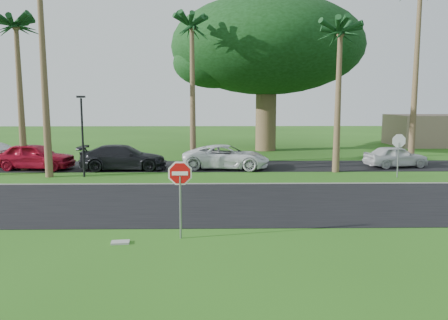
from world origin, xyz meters
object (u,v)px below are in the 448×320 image
stop_sign_far (399,147)px  car_red (35,157)px  car_dark (124,158)px  stop_sign_near (180,184)px  car_minivan (226,157)px  car_pickup (396,157)px

stop_sign_far → car_red: (-21.93, 3.23, -0.93)m
stop_sign_far → car_red: size_ratio=0.53×
car_red → car_dark: car_red is taller
car_dark → stop_sign_near: bearing=-163.5°
car_minivan → stop_sign_near: bearing=-179.5°
car_minivan → car_pickup: car_minivan is taller
stop_sign_far → car_pickup: (1.46, 3.85, -1.07)m
car_red → car_dark: (5.68, -0.22, -0.06)m
car_pickup → car_dark: bearing=82.2°
car_dark → car_pickup: bearing=-89.5°
car_red → car_dark: bearing=-86.6°
stop_sign_near → car_pickup: 19.74m
stop_sign_near → car_minivan: stop_sign_near is taller
stop_sign_near → car_pickup: (12.96, 14.85, -1.07)m
stop_sign_near → car_minivan: bearing=82.9°
stop_sign_far → car_pickup: 4.26m
car_red → car_minivan: size_ratio=0.90×
car_red → car_pickup: bearing=-82.9°
car_dark → car_minivan: size_ratio=0.98×
stop_sign_near → car_dark: bearing=108.7°
car_minivan → car_pickup: 11.20m
stop_sign_near → stop_sign_far: size_ratio=1.00×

